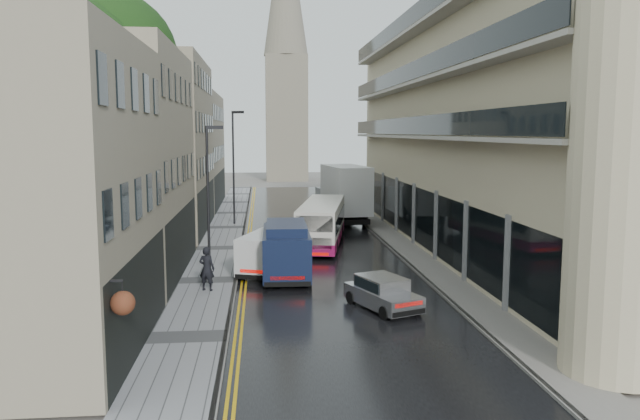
{
  "coord_description": "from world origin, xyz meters",
  "views": [
    {
      "loc": [
        -3.28,
        -10.16,
        7.12
      ],
      "look_at": [
        -0.61,
        18.0,
        3.56
      ],
      "focal_mm": 35.0,
      "sensor_mm": 36.0,
      "label": 1
    }
  ],
  "objects": [
    {
      "name": "road",
      "position": [
        0.0,
        27.5,
        0.01
      ],
      "size": [
        9.0,
        85.0,
        0.02
      ],
      "primitive_type": "cube",
      "color": "black",
      "rests_on": "ground"
    },
    {
      "name": "left_sidewalk",
      "position": [
        -5.85,
        27.5,
        0.06
      ],
      "size": [
        2.7,
        85.0,
        0.12
      ],
      "primitive_type": "cube",
      "color": "gray",
      "rests_on": "ground"
    },
    {
      "name": "right_sidewalk",
      "position": [
        5.4,
        27.5,
        0.06
      ],
      "size": [
        1.8,
        85.0,
        0.12
      ],
      "primitive_type": "cube",
      "color": "slate",
      "rests_on": "ground"
    },
    {
      "name": "old_shop_row",
      "position": [
        -9.45,
        30.0,
        6.0
      ],
      "size": [
        4.5,
        56.0,
        12.0
      ],
      "primitive_type": null,
      "color": "gray",
      "rests_on": "ground"
    },
    {
      "name": "modern_block",
      "position": [
        10.3,
        26.0,
        7.0
      ],
      "size": [
        8.0,
        40.0,
        14.0
      ],
      "primitive_type": null,
      "color": "#C1B690",
      "rests_on": "ground"
    },
    {
      "name": "church_spire",
      "position": [
        0.5,
        82.0,
        20.0
      ],
      "size": [
        6.4,
        6.4,
        40.0
      ],
      "primitive_type": null,
      "color": "#726B5A",
      "rests_on": "ground"
    },
    {
      "name": "tree_near",
      "position": [
        -12.5,
        20.0,
        6.95
      ],
      "size": [
        10.56,
        10.56,
        13.89
      ],
      "primitive_type": null,
      "color": "black",
      "rests_on": "ground"
    },
    {
      "name": "tree_far",
      "position": [
        -12.2,
        33.0,
        6.23
      ],
      "size": [
        9.24,
        9.24,
        12.46
      ],
      "primitive_type": null,
      "color": "black",
      "rests_on": "ground"
    },
    {
      "name": "cream_bus",
      "position": [
        -1.02,
        25.91,
        1.38
      ],
      "size": [
        4.05,
        10.21,
        2.72
      ],
      "primitive_type": null,
      "rotation": [
        0.0,
        0.0,
        -0.18
      ],
      "color": "silver",
      "rests_on": "road"
    },
    {
      "name": "white_lorry",
      "position": [
        2.15,
        35.8,
        2.28
      ],
      "size": [
        3.66,
        8.88,
        4.53
      ],
      "primitive_type": null,
      "rotation": [
        0.0,
        0.0,
        0.13
      ],
      "color": "white",
      "rests_on": "road"
    },
    {
      "name": "silver_hatchback",
      "position": [
        1.34,
        12.52,
        0.7
      ],
      "size": [
        2.82,
        3.94,
        1.35
      ],
      "primitive_type": null,
      "rotation": [
        0.0,
        0.0,
        0.38
      ],
      "color": "silver",
      "rests_on": "road"
    },
    {
      "name": "white_van",
      "position": [
        -4.3,
        19.55,
        1.09
      ],
      "size": [
        3.49,
        5.12,
        2.13
      ],
      "primitive_type": null,
      "rotation": [
        0.0,
        0.0,
        -0.34
      ],
      "color": "silver",
      "rests_on": "road"
    },
    {
      "name": "navy_van",
      "position": [
        -3.16,
        17.97,
        1.43
      ],
      "size": [
        2.32,
        5.58,
        2.83
      ],
      "primitive_type": null,
      "rotation": [
        0.0,
        0.0,
        -0.02
      ],
      "color": "#0E1733",
      "rests_on": "road"
    },
    {
      "name": "pedestrian",
      "position": [
        -5.73,
        17.21,
        1.1
      ],
      "size": [
        0.83,
        0.68,
        1.97
      ],
      "primitive_type": "imported",
      "rotation": [
        0.0,
        0.0,
        2.8
      ],
      "color": "black",
      "rests_on": "left_sidewalk"
    },
    {
      "name": "lamp_post_near",
      "position": [
        -5.74,
        18.86,
        3.74
      ],
      "size": [
        0.83,
        0.43,
        7.24
      ],
      "primitive_type": null,
      "rotation": [
        0.0,
        0.0,
        0.32
      ],
      "color": "black",
      "rests_on": "left_sidewalk"
    },
    {
      "name": "lamp_post_far",
      "position": [
        -5.36,
        37.42,
        4.37
      ],
      "size": [
        0.97,
        0.56,
        8.5
      ],
      "primitive_type": null,
      "rotation": [
        0.0,
        0.0,
        -0.39
      ],
      "color": "black",
      "rests_on": "left_sidewalk"
    }
  ]
}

